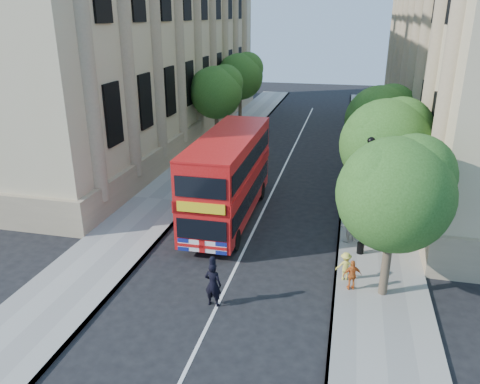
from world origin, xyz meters
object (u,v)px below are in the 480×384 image
Objects in this scene: box_van at (227,169)px; woman_pedestrian at (348,225)px; police_constable at (213,284)px; lamp_post at (365,202)px; double_decker_bus at (229,175)px.

box_van is 8.57m from woman_pedestrian.
box_van is at bearing -70.08° from police_constable.
lamp_post is 0.56× the size of double_decker_bus.
police_constable is at bearing -135.81° from lamp_post.
box_van is at bearing -74.02° from woman_pedestrian.
box_van is at bearing 141.55° from lamp_post.
woman_pedestrian is (6.98, -4.94, -0.59)m from box_van.
double_decker_bus is at bearing -52.56° from woman_pedestrian.
double_decker_bus is at bearing -72.09° from police_constable.
box_van is 3.52× the size of woman_pedestrian.
police_constable is (-5.14, -5.00, -1.66)m from lamp_post.
double_decker_bus is 6.29m from woman_pedestrian.
double_decker_bus is 5.92× the size of woman_pedestrian.
lamp_post is 2.01m from woman_pedestrian.
box_van reaches higher than police_constable.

